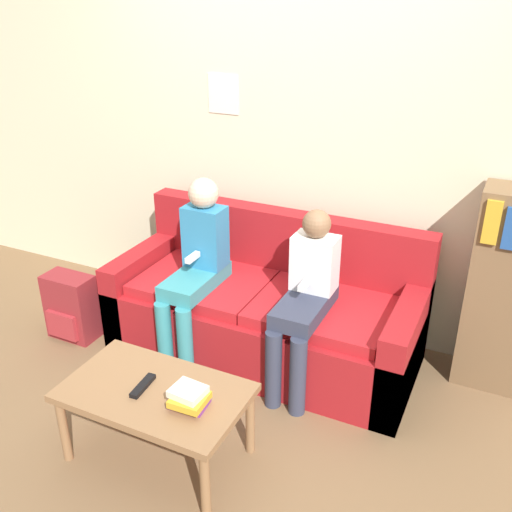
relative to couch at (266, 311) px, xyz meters
name	(u,v)px	position (x,y,z in m)	size (l,w,h in m)	color
ground_plane	(228,397)	(0.00, -0.51, -0.28)	(10.00, 10.00, 0.00)	brown
wall_back	(300,129)	(0.00, 0.48, 1.02)	(8.00, 0.06, 2.60)	beige
couch	(266,311)	(0.00, 0.00, 0.00)	(1.84, 0.77, 0.83)	maroon
coffee_table	(155,398)	(-0.09, -1.03, 0.07)	(0.85, 0.51, 0.39)	#8E6642
person_left	(196,263)	(-0.37, -0.18, 0.33)	(0.24, 0.54, 1.09)	teal
person_right	(305,296)	(0.32, -0.20, 0.29)	(0.24, 0.54, 1.02)	#33384C
tv_remote	(143,386)	(-0.15, -1.04, 0.12)	(0.05, 0.17, 0.02)	black
book_stack	(189,398)	(0.11, -1.06, 0.16)	(0.18, 0.16, 0.09)	#7A3389
bookshelf	(509,292)	(1.31, 0.29, 0.30)	(0.42, 0.29, 1.16)	brown
backpack	(71,307)	(-1.19, -0.39, -0.07)	(0.32, 0.21, 0.43)	maroon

